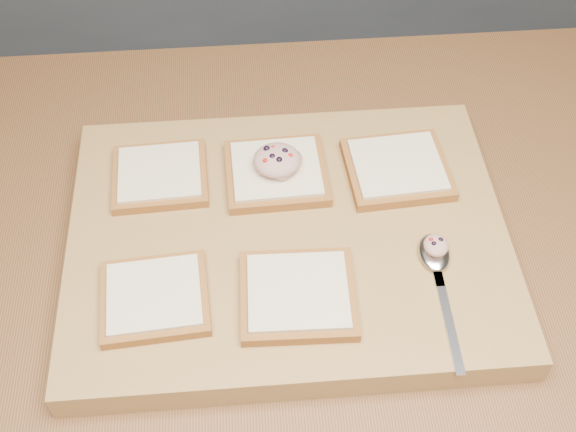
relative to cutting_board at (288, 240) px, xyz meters
name	(u,v)px	position (x,y,z in m)	size (l,w,h in m)	color
island_counter	(378,386)	(0.16, 0.02, -0.47)	(2.00, 0.80, 0.90)	slate
cutting_board	(288,240)	(0.00, 0.00, 0.00)	(0.53, 0.40, 0.04)	#A58146
bread_far_left	(160,175)	(-0.16, 0.09, 0.03)	(0.12, 0.11, 0.02)	brown
bread_far_center	(276,172)	(-0.01, 0.09, 0.03)	(0.13, 0.12, 0.02)	brown
bread_far_right	(397,168)	(0.15, 0.08, 0.03)	(0.14, 0.13, 0.02)	brown
bread_near_left	(155,297)	(-0.16, -0.09, 0.03)	(0.13, 0.12, 0.02)	brown
bread_near_center	(298,295)	(0.00, -0.10, 0.03)	(0.13, 0.12, 0.02)	brown
tuna_salad_dollop	(277,160)	(-0.01, 0.09, 0.05)	(0.06, 0.06, 0.03)	tan
spoon	(436,262)	(0.17, -0.07, 0.03)	(0.04, 0.18, 0.01)	silver
spoon_salad	(436,245)	(0.17, -0.05, 0.04)	(0.03, 0.03, 0.02)	tan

